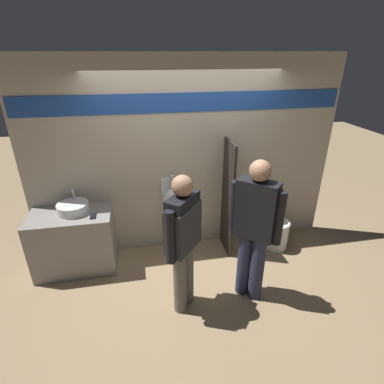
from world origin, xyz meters
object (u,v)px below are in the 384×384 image
at_px(cell_phone, 93,216).
at_px(toilet, 275,227).
at_px(sink_basin, 73,208).
at_px(urinal_near_counter, 174,203).
at_px(person_with_lanyard, 254,227).
at_px(person_in_vest, 183,236).

xyz_separation_m(cell_phone, toilet, (2.55, 0.11, -0.52)).
bearing_deg(sink_basin, urinal_near_counter, 4.89).
bearing_deg(urinal_near_counter, person_with_lanyard, -55.47).
bearing_deg(toilet, cell_phone, -177.43).
relative_size(sink_basin, cell_phone, 2.82).
bearing_deg(person_in_vest, toilet, -18.73).
height_order(cell_phone, person_with_lanyard, person_with_lanyard).
xyz_separation_m(sink_basin, toilet, (2.81, -0.06, -0.58)).
height_order(urinal_near_counter, toilet, urinal_near_counter).
xyz_separation_m(person_in_vest, person_with_lanyard, (0.80, 0.03, 0.00)).
bearing_deg(person_with_lanyard, toilet, -87.13).
xyz_separation_m(toilet, person_in_vest, (-1.54, -0.95, 0.64)).
bearing_deg(person_with_lanyard, person_in_vest, 43.94).
xyz_separation_m(sink_basin, urinal_near_counter, (1.31, 0.11, -0.11)).
bearing_deg(toilet, urinal_near_counter, 173.34).
relative_size(urinal_near_counter, toilet, 1.34).
bearing_deg(urinal_near_counter, sink_basin, -175.11).
xyz_separation_m(cell_phone, person_in_vest, (1.01, -0.83, 0.12)).
distance_m(sink_basin, person_with_lanyard, 2.29).
bearing_deg(person_in_vest, sink_basin, 91.31).
bearing_deg(person_in_vest, person_with_lanyard, -48.21).
relative_size(toilet, person_in_vest, 0.53).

